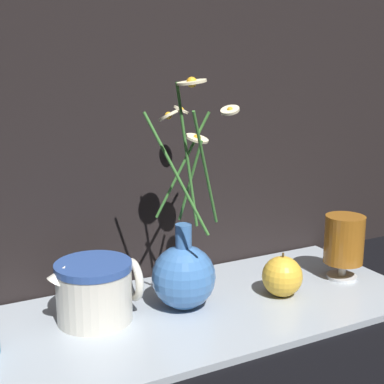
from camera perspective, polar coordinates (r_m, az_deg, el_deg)
ground_plane at (r=0.97m, az=0.18°, el=-13.02°), size 6.00×6.00×0.00m
shelf at (r=0.97m, az=0.18°, el=-12.70°), size 0.84×0.34×0.01m
backdrop_wall at (r=1.05m, az=-4.81°, el=19.71°), size 1.34×0.02×1.10m
vase_with_flowers at (r=0.95m, az=-0.87°, el=-8.36°), size 0.15×0.21×0.40m
ceramic_pitcher at (r=0.92m, az=-10.29°, el=-10.05°), size 0.15×0.13×0.11m
tea_glass at (r=1.11m, az=15.92°, el=-5.05°), size 0.08×0.08×0.13m
orange_fruit at (r=1.02m, az=9.60°, el=-8.85°), size 0.08×0.08×0.08m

